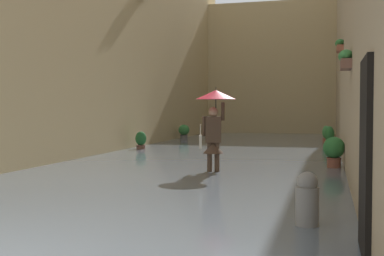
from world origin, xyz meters
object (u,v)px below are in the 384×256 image
object	(u,v)px
person_wading	(214,116)
mooring_bollard	(307,204)
potted_plant_far_left	(329,137)
potted_plant_mid_right	(141,141)
potted_plant_near_left	(326,135)
potted_plant_near_right	(184,132)
potted_plant_mid_left	(334,152)

from	to	relation	value
person_wading	mooring_bollard	xyz separation A→B (m)	(-2.41, 5.24, -1.08)
person_wading	potted_plant_far_left	bearing A→B (deg)	-106.21
potted_plant_mid_right	potted_plant_near_left	xyz separation A→B (m)	(-6.74, -5.61, 0.03)
person_wading	potted_plant_near_right	size ratio (longest dim) A/B	2.51
potted_plant_far_left	potted_plant_mid_left	bearing A→B (deg)	90.80
person_wading	potted_plant_far_left	distance (m)	9.73
potted_plant_far_left	potted_plant_near_left	size ratio (longest dim) A/B	1.07
potted_plant_near_left	potted_plant_far_left	bearing A→B (deg)	93.62
potted_plant_near_right	potted_plant_near_left	world-z (taller)	potted_plant_near_left
potted_plant_mid_left	potted_plant_mid_right	xyz separation A→B (m)	(6.99, -4.39, -0.12)
potted_plant_far_left	potted_plant_near_left	distance (m)	2.32
potted_plant_mid_right	mooring_bollard	distance (m)	13.03
potted_plant_mid_right	potted_plant_near_left	bearing A→B (deg)	-140.24
potted_plant_mid_right	mooring_bollard	bearing A→B (deg)	120.39
person_wading	potted_plant_far_left	xyz separation A→B (m)	(-2.70, -9.29, -1.00)
potted_plant_far_left	mooring_bollard	bearing A→B (deg)	88.84
mooring_bollard	potted_plant_mid_left	bearing A→B (deg)	-93.34
potted_plant_far_left	mooring_bollard	size ratio (longest dim) A/B	1.12
person_wading	potted_plant_near_right	bearing A→B (deg)	-70.71
potted_plant_far_left	potted_plant_mid_right	xyz separation A→B (m)	(6.89, 3.30, -0.07)
potted_plant_near_left	mooring_bollard	bearing A→B (deg)	89.50
potted_plant_mid_left	mooring_bollard	xyz separation A→B (m)	(0.40, 6.86, -0.13)
potted_plant_mid_left	potted_plant_far_left	bearing A→B (deg)	-89.20
potted_plant_near_left	mooring_bollard	size ratio (longest dim) A/B	1.05
potted_plant_mid_right	potted_plant_near_left	world-z (taller)	potted_plant_near_left
person_wading	potted_plant_mid_left	distance (m)	3.37
potted_plant_mid_left	mooring_bollard	size ratio (longest dim) A/B	1.10
potted_plant_far_left	potted_plant_mid_right	bearing A→B (deg)	25.57
person_wading	potted_plant_near_left	distance (m)	11.93
potted_plant_mid_left	potted_plant_mid_right	bearing A→B (deg)	-32.10
potted_plant_mid_right	potted_plant_near_left	distance (m)	8.77
potted_plant_mid_left	potted_plant_near_right	size ratio (longest dim) A/B	1.08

